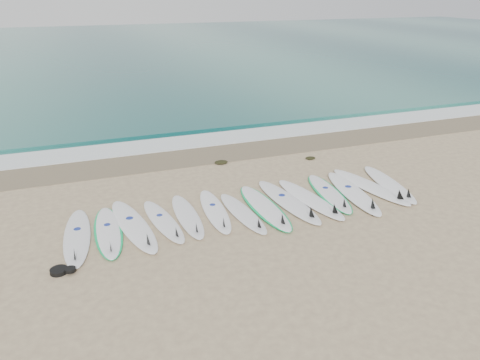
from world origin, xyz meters
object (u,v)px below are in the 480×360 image
object	(u,v)px
surfboard_0	(77,238)
leash_coil	(61,271)
surfboard_7	(265,207)
surfboard_13	(390,184)

from	to	relation	value
surfboard_0	leash_coil	world-z (taller)	surfboard_0
surfboard_7	leash_coil	distance (m)	4.69
surfboard_7	leash_coil	xyz separation A→B (m)	(-4.55, -1.12, -0.00)
surfboard_13	leash_coil	distance (m)	8.27
leash_coil	surfboard_0	bearing A→B (deg)	74.35
surfboard_0	surfboard_7	bearing A→B (deg)	3.86
surfboard_0	surfboard_7	world-z (taller)	surfboard_7
surfboard_7	leash_coil	bearing A→B (deg)	-166.62
surfboard_13	leash_coil	size ratio (longest dim) A/B	5.85
surfboard_0	surfboard_13	size ratio (longest dim) A/B	0.99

